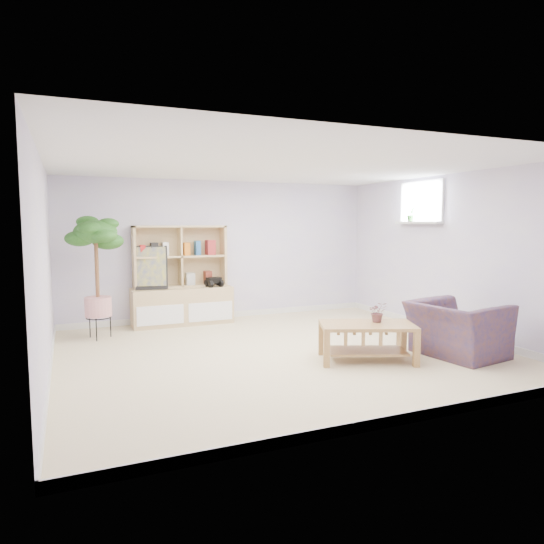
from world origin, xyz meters
name	(u,v)px	position (x,y,z in m)	size (l,w,h in m)	color
floor	(281,352)	(0.00, 0.00, 0.00)	(5.50, 5.00, 0.01)	beige
ceiling	(281,165)	(0.00, 0.00, 2.40)	(5.50, 5.00, 0.01)	white
walls	(281,260)	(0.00, 0.00, 1.20)	(5.51, 5.01, 2.40)	silver
baseboard	(281,348)	(0.00, 0.00, 0.05)	(5.50, 5.00, 0.10)	white
window	(422,203)	(2.73, 0.60, 2.00)	(0.10, 0.98, 0.68)	silver
window_sill	(418,223)	(2.67, 0.60, 1.68)	(0.14, 1.00, 0.04)	white
storage_unit	(182,275)	(-0.79, 2.24, 0.82)	(1.63, 0.55, 1.63)	tan
poster	(151,268)	(-1.29, 2.20, 0.96)	(0.51, 0.12, 0.70)	yellow
toy_truck	(214,281)	(-0.28, 2.13, 0.70)	(0.34, 0.23, 0.18)	black
coffee_table	(367,342)	(0.81, -0.78, 0.23)	(1.12, 0.61, 0.46)	olive
table_plant	(378,312)	(0.98, -0.74, 0.58)	(0.23, 0.20, 0.25)	#1D4B1D
floor_tree	(97,278)	(-2.13, 1.70, 0.89)	(0.66, 0.66, 1.78)	#1C5317
armchair	(457,326)	(1.97, -1.04, 0.39)	(1.05, 0.91, 0.78)	navy
sill_plant	(411,215)	(2.67, 0.79, 1.81)	(0.12, 0.10, 0.22)	#1C5317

